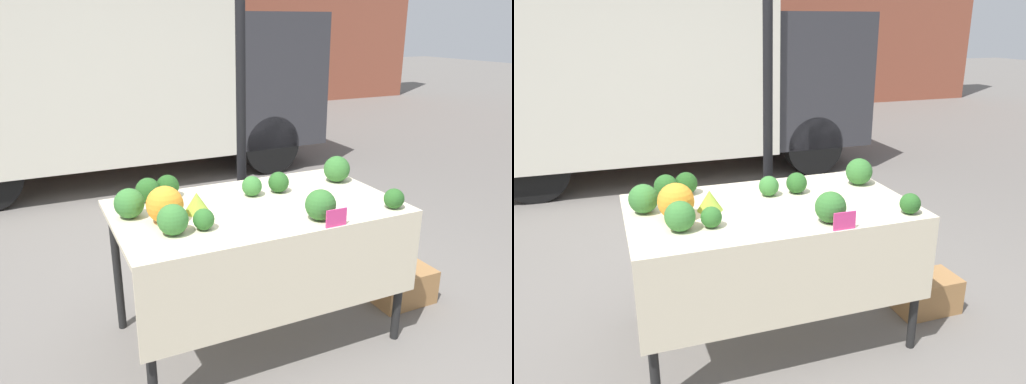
# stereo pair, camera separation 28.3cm
# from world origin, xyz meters

# --- Properties ---
(ground_plane) EXTENTS (40.00, 40.00, 0.00)m
(ground_plane) POSITION_xyz_m (0.00, 0.00, 0.00)
(ground_plane) COLOR slate
(tent_pole) EXTENTS (0.07, 0.07, 2.59)m
(tent_pole) POSITION_xyz_m (0.27, 0.83, 1.30)
(tent_pole) COLOR black
(tent_pole) RESTS_ON ground_plane
(parked_truck) EXTENTS (4.81, 1.94, 2.60)m
(parked_truck) POSITION_xyz_m (-0.15, 3.91, 1.38)
(parked_truck) COLOR silver
(parked_truck) RESTS_ON ground_plane
(market_table) EXTENTS (1.62, 0.94, 0.85)m
(market_table) POSITION_xyz_m (0.00, -0.07, 0.75)
(market_table) COLOR beige
(market_table) RESTS_ON ground_plane
(orange_cauliflower) EXTENTS (0.20, 0.20, 0.20)m
(orange_cauliflower) POSITION_xyz_m (-0.54, -0.03, 0.95)
(orange_cauliflower) COLOR orange
(orange_cauliflower) RESTS_ON market_table
(romanesco_head) EXTENTS (0.15, 0.15, 0.12)m
(romanesco_head) POSITION_xyz_m (-0.34, 0.03, 0.91)
(romanesco_head) COLOR #93B238
(romanesco_head) RESTS_ON market_table
(broccoli_head_0) EXTENTS (0.11, 0.11, 0.11)m
(broccoli_head_0) POSITION_xyz_m (0.68, -0.37, 0.91)
(broccoli_head_0) COLOR #285B23
(broccoli_head_0) RESTS_ON market_table
(broccoli_head_1) EXTENTS (0.17, 0.17, 0.17)m
(broccoli_head_1) POSITION_xyz_m (0.22, -0.34, 0.93)
(broccoli_head_1) COLOR #336B2D
(broccoli_head_1) RESTS_ON market_table
(broccoli_head_2) EXTENTS (0.16, 0.16, 0.16)m
(broccoli_head_2) POSITION_xyz_m (-0.69, 0.11, 0.93)
(broccoli_head_2) COLOR #387533
(broccoli_head_2) RESTS_ON market_table
(broccoli_head_3) EXTENTS (0.14, 0.14, 0.14)m
(broccoli_head_3) POSITION_xyz_m (-0.54, 0.32, 0.92)
(broccoli_head_3) COLOR #285B23
(broccoli_head_3) RESTS_ON market_table
(broccoli_head_4) EXTENTS (0.16, 0.16, 0.16)m
(broccoli_head_4) POSITION_xyz_m (-0.55, -0.20, 0.93)
(broccoli_head_4) COLOR #387533
(broccoli_head_4) RESTS_ON market_table
(broccoli_head_5) EXTENTS (0.12, 0.12, 0.12)m
(broccoli_head_5) POSITION_xyz_m (0.05, 0.16, 0.91)
(broccoli_head_5) COLOR #387533
(broccoli_head_5) RESTS_ON market_table
(broccoli_head_6) EXTENTS (0.13, 0.13, 0.13)m
(broccoli_head_6) POSITION_xyz_m (0.22, 0.15, 0.92)
(broccoli_head_6) COLOR #285B23
(broccoli_head_6) RESTS_ON market_table
(broccoli_head_7) EXTENTS (0.17, 0.17, 0.17)m
(broccoli_head_7) POSITION_xyz_m (0.67, 0.18, 0.94)
(broccoli_head_7) COLOR #336B2D
(broccoli_head_7) RESTS_ON market_table
(broccoli_head_8) EXTENTS (0.11, 0.11, 0.11)m
(broccoli_head_8) POSITION_xyz_m (-0.39, -0.21, 0.91)
(broccoli_head_8) COLOR #2D6628
(broccoli_head_8) RESTS_ON market_table
(broccoli_head_9) EXTENTS (0.14, 0.14, 0.14)m
(broccoli_head_9) POSITION_xyz_m (-0.42, 0.35, 0.92)
(broccoli_head_9) COLOR #23511E
(broccoli_head_9) RESTS_ON market_table
(price_sign) EXTENTS (0.12, 0.01, 0.10)m
(price_sign) POSITION_xyz_m (0.24, -0.46, 0.90)
(price_sign) COLOR #E53D84
(price_sign) RESTS_ON market_table
(produce_crate) EXTENTS (0.41, 0.27, 0.24)m
(produce_crate) POSITION_xyz_m (1.08, -0.09, 0.12)
(produce_crate) COLOR #9E7042
(produce_crate) RESTS_ON ground_plane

